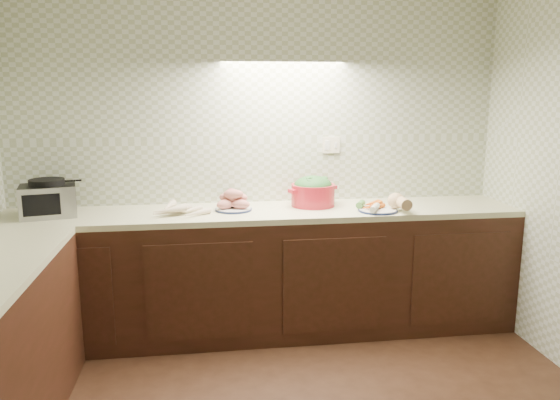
{
  "coord_description": "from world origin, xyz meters",
  "views": [
    {
      "loc": [
        -0.4,
        -2.21,
        1.73
      ],
      "look_at": [
        0.09,
        1.25,
        1.02
      ],
      "focal_mm": 35.0,
      "sensor_mm": 36.0,
      "label": 1
    }
  ],
  "objects": [
    {
      "name": "sweet_potato_plate",
      "position": [
        -0.2,
        1.53,
        0.95
      ],
      "size": [
        0.26,
        0.26,
        0.15
      ],
      "rotation": [
        0.0,
        0.0,
        -0.04
      ],
      "color": "#131C43",
      "rests_on": "counter"
    },
    {
      "name": "dutch_oven",
      "position": [
        0.38,
        1.6,
        1.01
      ],
      "size": [
        0.41,
        0.41,
        0.22
      ],
      "rotation": [
        0.0,
        0.0,
        0.38
      ],
      "color": "#AD1A28",
      "rests_on": "counter"
    },
    {
      "name": "counter",
      "position": [
        -0.68,
        0.68,
        0.45
      ],
      "size": [
        3.6,
        3.6,
        0.9
      ],
      "color": "black",
      "rests_on": "ground"
    },
    {
      "name": "onion_bowl",
      "position": [
        -0.2,
        1.64,
        0.95
      ],
      "size": [
        0.17,
        0.17,
        0.14
      ],
      "color": "black",
      "rests_on": "counter"
    },
    {
      "name": "toaster_oven",
      "position": [
        -1.43,
        1.52,
        1.02
      ],
      "size": [
        0.4,
        0.34,
        0.25
      ],
      "rotation": [
        0.0,
        0.0,
        0.22
      ],
      "color": "black",
      "rests_on": "counter"
    },
    {
      "name": "parsnip_pile",
      "position": [
        -0.51,
        1.43,
        0.93
      ],
      "size": [
        0.37,
        0.37,
        0.07
      ],
      "color": "beige",
      "rests_on": "counter"
    },
    {
      "name": "veg_plate",
      "position": [
        0.84,
        1.35,
        0.95
      ],
      "size": [
        0.35,
        0.27,
        0.13
      ],
      "rotation": [
        0.0,
        0.0,
        -0.16
      ],
      "color": "#131C43",
      "rests_on": "counter"
    },
    {
      "name": "room",
      "position": [
        0.0,
        0.0,
        1.63
      ],
      "size": [
        3.6,
        3.6,
        2.6
      ],
      "color": "black",
      "rests_on": "ground"
    }
  ]
}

